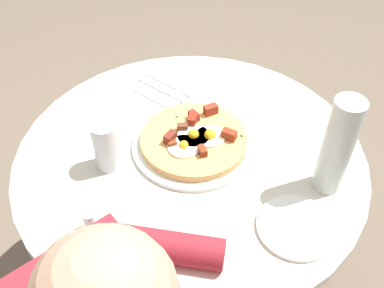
{
  "coord_description": "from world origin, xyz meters",
  "views": [
    {
      "loc": [
        0.66,
        -0.54,
        1.56
      ],
      "look_at": [
        -0.01,
        0.01,
        0.72
      ],
      "focal_mm": 41.91,
      "sensor_mm": 36.0,
      "label": 1
    }
  ],
  "objects": [
    {
      "name": "breakfast_pizza",
      "position": [
        -0.01,
        0.03,
        0.73
      ],
      "size": [
        0.29,
        0.29,
        0.05
      ],
      "color": "tan",
      "rests_on": "pizza_plate"
    },
    {
      "name": "pizza_plate",
      "position": [
        -0.01,
        0.02,
        0.71
      ],
      "size": [
        0.34,
        0.34,
        0.01
      ],
      "primitive_type": "cylinder",
      "color": "silver",
      "rests_on": "dining_table"
    },
    {
      "name": "bread_plate",
      "position": [
        0.34,
        0.03,
        0.71
      ],
      "size": [
        0.18,
        0.18,
        0.01
      ],
      "primitive_type": "cylinder",
      "color": "silver",
      "rests_on": "dining_table"
    },
    {
      "name": "ground_plane",
      "position": [
        0.0,
        0.0,
        0.0
      ],
      "size": [
        6.0,
        6.0,
        0.0
      ],
      "primitive_type": "plane",
      "color": "#6B5B4C"
    },
    {
      "name": "napkin",
      "position": [
        -0.27,
        0.12,
        0.7
      ],
      "size": [
        0.19,
        0.17,
        0.0
      ],
      "primitive_type": "cube",
      "rotation": [
        0.0,
        0.0,
        0.2
      ],
      "color": "white",
      "rests_on": "dining_table"
    },
    {
      "name": "dining_table",
      "position": [
        0.0,
        0.0,
        0.54
      ],
      "size": [
        0.94,
        0.94,
        0.7
      ],
      "color": "beige",
      "rests_on": "ground_plane"
    },
    {
      "name": "water_bottle",
      "position": [
        0.3,
        0.19,
        0.84
      ],
      "size": [
        0.07,
        0.07,
        0.27
      ],
      "primitive_type": "cylinder",
      "color": "silver",
      "rests_on": "dining_table"
    },
    {
      "name": "water_glass",
      "position": [
        -0.1,
        -0.19,
        0.77
      ],
      "size": [
        0.07,
        0.07,
        0.14
      ],
      "primitive_type": "cylinder",
      "color": "silver",
      "rests_on": "dining_table"
    },
    {
      "name": "salt_shaker",
      "position": [
        0.05,
        -0.33,
        0.73
      ],
      "size": [
        0.03,
        0.03,
        0.06
      ],
      "primitive_type": "cylinder",
      "color": "white",
      "rests_on": "dining_table"
    },
    {
      "name": "fork",
      "position": [
        -0.27,
        0.1,
        0.71
      ],
      "size": [
        0.18,
        0.05,
        0.0
      ],
      "primitive_type": "cube",
      "rotation": [
        0.0,
        0.0,
        0.2
      ],
      "color": "silver",
      "rests_on": "napkin"
    },
    {
      "name": "knife",
      "position": [
        -0.28,
        0.14,
        0.71
      ],
      "size": [
        0.18,
        0.05,
        0.0
      ],
      "primitive_type": "cube",
      "rotation": [
        0.0,
        0.0,
        0.2
      ],
      "color": "silver",
      "rests_on": "napkin"
    }
  ]
}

